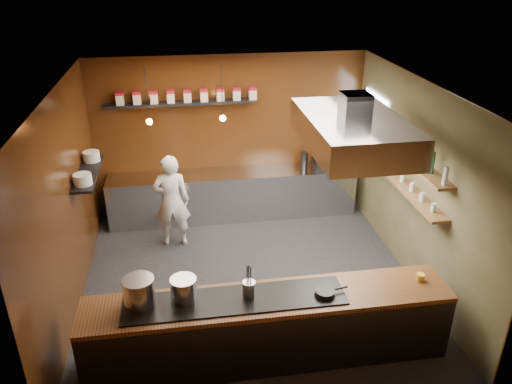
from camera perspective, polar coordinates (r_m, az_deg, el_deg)
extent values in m
plane|color=black|center=(7.82, -0.69, -10.19)|extent=(5.00, 5.00, 0.00)
plane|color=#361709|center=(9.34, -2.94, 6.40)|extent=(5.00, 0.00, 5.00)
plane|color=#361709|center=(7.18, -20.93, -1.59)|extent=(0.00, 5.00, 5.00)
plane|color=#4D4B2B|center=(7.77, 17.83, 0.99)|extent=(0.00, 5.00, 5.00)
plane|color=silver|center=(6.53, -0.83, 11.64)|extent=(5.00, 5.00, 0.00)
plane|color=white|center=(9.05, 13.33, 7.76)|extent=(0.00, 1.00, 1.00)
cube|color=silver|center=(9.44, -2.58, -0.28)|extent=(4.60, 0.65, 0.90)
cube|color=#38383D|center=(6.32, 1.44, -15.45)|extent=(4.40, 0.70, 0.86)
cube|color=brown|center=(6.03, 1.49, -12.16)|extent=(4.40, 0.72, 0.06)
cube|color=black|center=(5.96, -2.39, -12.22)|extent=(2.60, 0.55, 0.02)
cube|color=black|center=(8.96, -8.77, 9.97)|extent=(2.60, 0.26, 0.04)
cube|color=black|center=(8.02, -18.62, 2.04)|extent=(0.30, 1.40, 0.04)
cube|color=olive|center=(7.79, 16.25, 4.64)|extent=(0.26, 2.80, 0.04)
cube|color=olive|center=(7.96, 15.84, 1.49)|extent=(0.26, 2.80, 0.04)
cube|color=#38383D|center=(6.50, 11.28, 9.72)|extent=(0.35, 0.35, 0.30)
cube|color=silver|center=(6.60, 11.02, 6.81)|extent=(1.20, 2.00, 0.40)
cube|color=white|center=(6.67, 10.87, 5.10)|extent=(1.00, 1.80, 0.02)
cylinder|color=black|center=(8.25, -12.39, 10.83)|extent=(0.01, 0.01, 0.90)
sphere|color=orange|center=(8.37, -12.10, 7.86)|extent=(0.10, 0.10, 0.10)
cylinder|color=black|center=(8.26, -3.91, 11.38)|extent=(0.01, 0.01, 0.90)
sphere|color=orange|center=(8.38, -3.81, 8.40)|extent=(0.10, 0.10, 0.10)
cube|color=beige|center=(8.99, -15.29, 10.12)|extent=(0.13, 0.13, 0.17)
cube|color=maroon|center=(8.96, -15.37, 10.80)|extent=(0.13, 0.13, 0.05)
cube|color=beige|center=(8.96, -13.44, 10.28)|extent=(0.13, 0.13, 0.17)
cube|color=maroon|center=(8.93, -13.51, 10.96)|extent=(0.13, 0.13, 0.05)
cube|color=beige|center=(8.94, -11.57, 10.42)|extent=(0.13, 0.13, 0.17)
cube|color=maroon|center=(8.91, -11.64, 11.10)|extent=(0.14, 0.13, 0.05)
cube|color=beige|center=(8.93, -9.71, 10.56)|extent=(0.13, 0.13, 0.17)
cube|color=maroon|center=(8.90, -9.76, 11.24)|extent=(0.13, 0.13, 0.05)
cube|color=beige|center=(8.93, -7.83, 10.69)|extent=(0.13, 0.13, 0.17)
cube|color=maroon|center=(8.90, -7.88, 11.37)|extent=(0.14, 0.13, 0.05)
cube|color=beige|center=(8.94, -5.96, 10.80)|extent=(0.13, 0.13, 0.17)
cube|color=maroon|center=(8.91, -5.99, 11.48)|extent=(0.14, 0.13, 0.05)
cube|color=beige|center=(8.96, -4.09, 10.90)|extent=(0.13, 0.13, 0.17)
cube|color=maroon|center=(8.93, -4.12, 11.59)|extent=(0.14, 0.13, 0.05)
cube|color=beige|center=(8.98, -2.23, 10.99)|extent=(0.13, 0.13, 0.17)
cube|color=maroon|center=(8.96, -2.25, 11.68)|extent=(0.14, 0.13, 0.05)
cube|color=beige|center=(9.02, -0.39, 11.07)|extent=(0.13, 0.13, 0.17)
cube|color=maroon|center=(8.99, -0.39, 11.75)|extent=(0.14, 0.13, 0.05)
cylinder|color=silver|center=(7.57, -19.20, 1.38)|extent=(0.26, 0.26, 0.16)
cylinder|color=silver|center=(8.39, -18.29, 3.89)|extent=(0.26, 0.26, 0.16)
cylinder|color=silver|center=(6.68, 20.83, 1.70)|extent=(0.06, 0.06, 0.24)
cylinder|color=#2D5933|center=(6.97, 19.42, 2.94)|extent=(0.06, 0.06, 0.24)
cylinder|color=#8C601E|center=(7.28, 18.13, 4.08)|extent=(0.06, 0.06, 0.24)
cylinder|color=silver|center=(7.59, 16.94, 5.12)|extent=(0.06, 0.06, 0.24)
cylinder|color=#2D5933|center=(7.90, 15.84, 6.08)|extent=(0.06, 0.06, 0.24)
cylinder|color=#8C601E|center=(8.22, 14.82, 6.96)|extent=(0.06, 0.06, 0.24)
cylinder|color=silver|center=(8.55, 13.88, 7.77)|extent=(0.06, 0.06, 0.24)
cylinder|color=#2D5933|center=(8.87, 13.00, 8.52)|extent=(0.06, 0.06, 0.24)
cylinder|color=silver|center=(7.01, 19.60, -1.72)|extent=(0.07, 0.07, 0.13)
cylinder|color=silver|center=(7.27, 18.45, -0.55)|extent=(0.07, 0.07, 0.13)
cylinder|color=silver|center=(7.53, 17.38, 0.55)|extent=(0.07, 0.07, 0.13)
cylinder|color=silver|center=(7.80, 16.39, 1.57)|extent=(0.07, 0.07, 0.13)
cylinder|color=silver|center=(8.07, 15.46, 2.52)|extent=(0.07, 0.07, 0.13)
cylinder|color=silver|center=(8.34, 14.59, 3.40)|extent=(0.07, 0.07, 0.13)
cylinder|color=silver|center=(8.62, 13.77, 4.23)|extent=(0.07, 0.07, 0.13)
cylinder|color=silver|center=(8.91, 13.01, 5.01)|extent=(0.07, 0.07, 0.13)
cylinder|color=silver|center=(5.91, -13.20, -11.07)|extent=(0.37, 0.37, 0.35)
cylinder|color=#B2B5B9|center=(5.91, -8.26, -10.95)|extent=(0.32, 0.32, 0.29)
cylinder|color=#B1B3B8|center=(5.93, -0.81, -11.03)|extent=(0.18, 0.18, 0.20)
cylinder|color=black|center=(6.05, 7.88, -11.45)|extent=(0.25, 0.25, 0.03)
cylinder|color=black|center=(6.04, 7.90, -11.21)|extent=(0.23, 0.23, 0.03)
cylinder|color=black|center=(6.12, 9.66, -10.79)|extent=(0.18, 0.05, 0.02)
cylinder|color=yellow|center=(6.57, 18.27, -9.22)|extent=(0.12, 0.12, 0.09)
cube|color=black|center=(9.50, 7.94, 4.06)|extent=(0.47, 0.45, 0.44)
imported|color=white|center=(8.48, -9.61, -1.04)|extent=(0.61, 0.41, 1.65)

